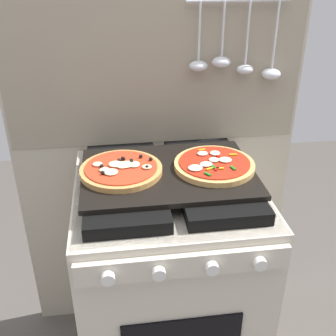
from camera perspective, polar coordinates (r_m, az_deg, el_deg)
The scene contains 5 objects.
kitchen_backsplash at distance 1.67m, azimuth -1.47°, elevation 1.26°, with size 1.10×0.09×1.55m.
stove at distance 1.59m, azimuth 0.01°, elevation -15.27°, with size 0.60×0.64×0.90m.
baking_tray at distance 1.32m, azimuth 0.00°, elevation -0.69°, with size 0.54×0.38×0.02m, color black.
pizza_left at distance 1.31m, azimuth -6.40°, elevation -0.19°, with size 0.26×0.26×0.03m.
pizza_right at distance 1.34m, azimuth 6.28°, elevation 0.51°, with size 0.26×0.26×0.03m.
Camera 1 is at (-0.16, -1.14, 1.55)m, focal length 44.73 mm.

